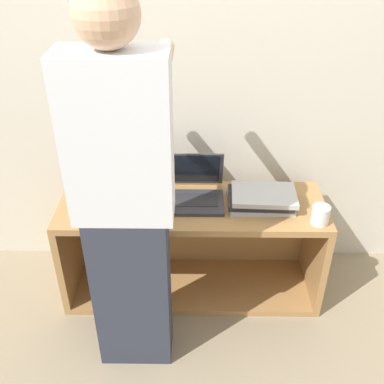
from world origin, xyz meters
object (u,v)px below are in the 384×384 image
object	(u,v)px
laptop_open	(192,191)
mug	(320,215)
laptop_stack_left	(123,193)
laptop_stack_right	(261,199)
person	(125,205)

from	to	relation	value
laptop_open	mug	xyz separation A→B (m)	(0.63, -0.21, -0.00)
laptop_open	laptop_stack_left	world-z (taller)	laptop_open
laptop_stack_right	mug	world-z (taller)	mug
laptop_stack_right	person	world-z (taller)	person
person	mug	distance (m)	0.97
laptop_open	laptop_stack_right	bearing A→B (deg)	-8.22
laptop_stack_right	mug	bearing A→B (deg)	-29.94
laptop_open	person	size ratio (longest dim) A/B	0.19
laptop_stack_left	laptop_open	bearing A→B (deg)	8.03
laptop_stack_left	person	world-z (taller)	person
person	mug	size ratio (longest dim) A/B	18.02
laptop_stack_left	mug	xyz separation A→B (m)	(0.98, -0.16, -0.02)
laptop_open	person	distance (m)	0.60
laptop_open	person	world-z (taller)	person
laptop_open	laptop_stack_right	world-z (taller)	laptop_open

